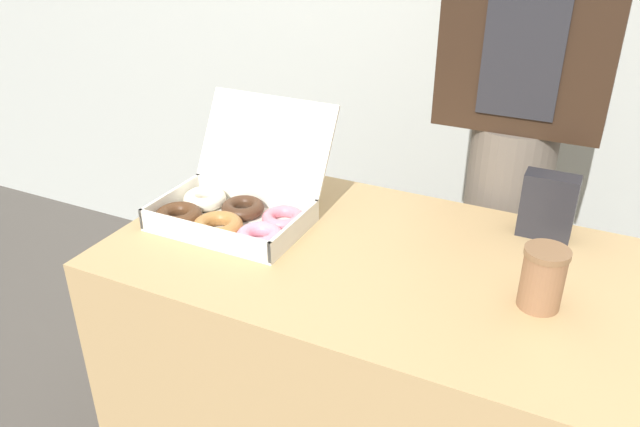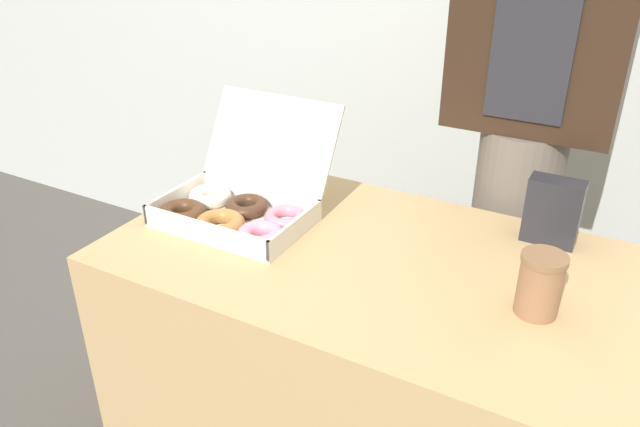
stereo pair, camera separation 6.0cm
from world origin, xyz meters
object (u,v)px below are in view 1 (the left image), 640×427
object	(u,v)px
coffee_cup	(543,278)
napkin_holder	(548,206)
person_customer	(519,116)
donut_box	(233,208)

from	to	relation	value
coffee_cup	napkin_holder	xyz separation A→B (m)	(-0.03, 0.28, 0.01)
person_customer	napkin_holder	bearing A→B (deg)	-62.68
donut_box	napkin_holder	xyz separation A→B (m)	(0.66, 0.25, 0.04)
napkin_holder	person_customer	xyz separation A→B (m)	(-0.12, 0.24, 0.12)
donut_box	coffee_cup	distance (m)	0.69
coffee_cup	person_customer	bearing A→B (deg)	106.63
coffee_cup	donut_box	bearing A→B (deg)	177.51
donut_box	napkin_holder	distance (m)	0.71
coffee_cup	napkin_holder	distance (m)	0.28
coffee_cup	napkin_holder	bearing A→B (deg)	96.59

